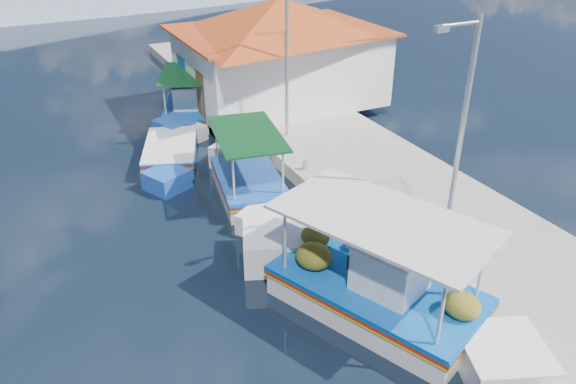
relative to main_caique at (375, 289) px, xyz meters
name	(u,v)px	position (x,y,z in m)	size (l,w,h in m)	color
quay	(391,188)	(3.66, 4.43, -0.29)	(5.00, 44.00, 0.50)	#AAA89F
bollards	(349,201)	(1.56, 3.68, 0.11)	(0.20, 17.20, 0.30)	#A5A8AD
main_caique	(375,289)	(0.00, 0.00, 0.00)	(4.61, 7.84, 2.81)	silver
caique_green_canopy	(247,184)	(-0.50, 6.57, -0.18)	(2.67, 6.38, 2.42)	silver
caique_blue_hull	(170,154)	(-2.08, 10.18, -0.25)	(3.08, 5.70, 1.08)	#1D4EAE
caique_far	(187,110)	(-0.20, 14.05, -0.11)	(3.44, 6.18, 2.31)	silver
harbor_building	(279,49)	(3.96, 13.43, 2.24)	(10.49, 10.49, 4.40)	silver
lamp_post_near	(458,135)	(2.27, 0.43, 3.31)	(1.21, 0.14, 6.00)	#A5A8AD
lamp_post_far	(285,48)	(2.27, 9.43, 3.31)	(1.21, 0.14, 6.00)	#A5A8AD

